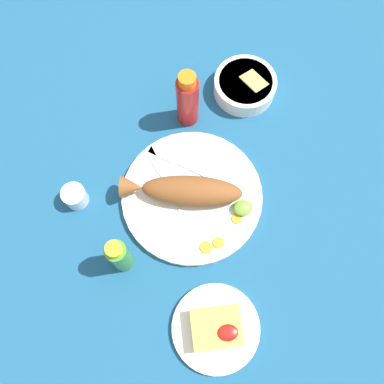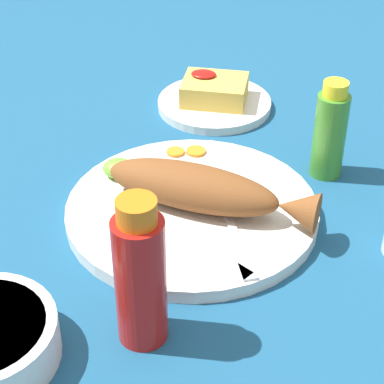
# 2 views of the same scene
# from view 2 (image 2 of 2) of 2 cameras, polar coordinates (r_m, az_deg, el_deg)

# --- Properties ---
(ground_plane) EXTENTS (4.00, 4.00, 0.00)m
(ground_plane) POSITION_cam_2_polar(r_m,az_deg,el_deg) (0.90, -0.00, -1.97)
(ground_plane) COLOR navy
(main_plate) EXTENTS (0.32, 0.32, 0.02)m
(main_plate) POSITION_cam_2_polar(r_m,az_deg,el_deg) (0.90, -0.00, -1.51)
(main_plate) COLOR silver
(main_plate) RESTS_ON ground_plane
(fried_fish) EXTENTS (0.28, 0.11, 0.06)m
(fried_fish) POSITION_cam_2_polar(r_m,az_deg,el_deg) (0.87, 1.05, 0.21)
(fried_fish) COLOR brown
(fried_fish) RESTS_ON main_plate
(fork_near) EXTENTS (0.08, 0.18, 0.00)m
(fork_near) POSITION_cam_2_polar(r_m,az_deg,el_deg) (0.84, 3.57, -3.61)
(fork_near) COLOR silver
(fork_near) RESTS_ON main_plate
(fork_far) EXTENTS (0.16, 0.11, 0.00)m
(fork_far) POSITION_cam_2_polar(r_m,az_deg,el_deg) (0.82, 0.44, -4.45)
(fork_far) COLOR silver
(fork_far) RESTS_ON main_plate
(carrot_slice_near) EXTENTS (0.03, 0.03, 0.00)m
(carrot_slice_near) POSITION_cam_2_polar(r_m,az_deg,el_deg) (0.99, 0.32, 3.36)
(carrot_slice_near) COLOR orange
(carrot_slice_near) RESTS_ON main_plate
(carrot_slice_mid) EXTENTS (0.03, 0.03, 0.00)m
(carrot_slice_mid) POSITION_cam_2_polar(r_m,az_deg,el_deg) (0.99, -1.37, 3.31)
(carrot_slice_mid) COLOR orange
(carrot_slice_mid) RESTS_ON main_plate
(carrot_slice_far) EXTENTS (0.02, 0.02, 0.00)m
(carrot_slice_far) POSITION_cam_2_polar(r_m,az_deg,el_deg) (0.96, -4.78, 2.03)
(carrot_slice_far) COLOR orange
(carrot_slice_far) RESTS_ON main_plate
(lime_wedge_main) EXTENTS (0.04, 0.04, 0.02)m
(lime_wedge_main) POSITION_cam_2_polar(r_m,az_deg,el_deg) (0.94, -6.02, 1.95)
(lime_wedge_main) COLOR #6BB233
(lime_wedge_main) RESTS_ON main_plate
(hot_sauce_bottle_red) EXTENTS (0.05, 0.05, 0.17)m
(hot_sauce_bottle_red) POSITION_cam_2_polar(r_m,az_deg,el_deg) (0.69, -4.27, -6.89)
(hot_sauce_bottle_red) COLOR #B21914
(hot_sauce_bottle_red) RESTS_ON ground_plane
(hot_sauce_bottle_green) EXTENTS (0.04, 0.04, 0.14)m
(hot_sauce_bottle_green) POSITION_cam_2_polar(r_m,az_deg,el_deg) (0.97, 11.25, 4.85)
(hot_sauce_bottle_green) COLOR #3D8428
(hot_sauce_bottle_green) RESTS_ON ground_plane
(side_plate_fries) EXTENTS (0.19, 0.19, 0.01)m
(side_plate_fries) POSITION_cam_2_polar(r_m,az_deg,el_deg) (1.15, 1.85, 7.24)
(side_plate_fries) COLOR silver
(side_plate_fries) RESTS_ON ground_plane
(fries_pile) EXTENTS (0.10, 0.08, 0.04)m
(fries_pile) POSITION_cam_2_polar(r_m,az_deg,el_deg) (1.14, 1.84, 8.40)
(fries_pile) COLOR gold
(fries_pile) RESTS_ON side_plate_fries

